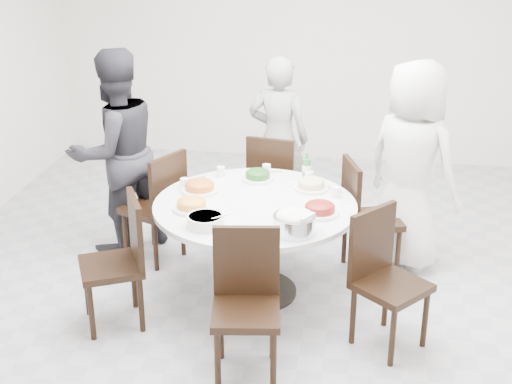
# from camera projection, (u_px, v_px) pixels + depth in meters

# --- Properties ---
(floor) EXTENTS (6.00, 6.00, 0.01)m
(floor) POSITION_uv_depth(u_px,v_px,m) (290.00, 280.00, 5.69)
(floor) COLOR #A9A8AD
(floor) RESTS_ON ground
(wall_back) EXTENTS (6.00, 0.01, 2.80)m
(wall_back) POSITION_uv_depth(u_px,v_px,m) (321.00, 38.00, 7.91)
(wall_back) COLOR white
(wall_back) RESTS_ON ground
(wall_front) EXTENTS (6.00, 0.01, 2.80)m
(wall_front) POSITION_uv_depth(u_px,v_px,m) (204.00, 349.00, 2.42)
(wall_front) COLOR white
(wall_front) RESTS_ON ground
(dining_table) EXTENTS (1.50, 1.50, 0.75)m
(dining_table) POSITION_uv_depth(u_px,v_px,m) (255.00, 249.00, 5.38)
(dining_table) COLOR white
(dining_table) RESTS_ON floor
(chair_ne) EXTENTS (0.53, 0.53, 0.95)m
(chair_ne) POSITION_uv_depth(u_px,v_px,m) (372.00, 217.00, 5.67)
(chair_ne) COLOR black
(chair_ne) RESTS_ON floor
(chair_n) EXTENTS (0.49, 0.49, 0.95)m
(chair_n) POSITION_uv_depth(u_px,v_px,m) (276.00, 183.00, 6.36)
(chair_n) COLOR black
(chair_n) RESTS_ON floor
(chair_nw) EXTENTS (0.56, 0.56, 0.95)m
(chair_nw) POSITION_uv_depth(u_px,v_px,m) (153.00, 206.00, 5.89)
(chair_nw) COLOR black
(chair_nw) RESTS_ON floor
(chair_sw) EXTENTS (0.56, 0.56, 0.95)m
(chair_sw) POSITION_uv_depth(u_px,v_px,m) (111.00, 264.00, 4.95)
(chair_sw) COLOR black
(chair_sw) RESTS_ON floor
(chair_s) EXTENTS (0.47, 0.47, 0.95)m
(chair_s) POSITION_uv_depth(u_px,v_px,m) (246.00, 309.00, 4.39)
(chair_s) COLOR black
(chair_s) RESTS_ON floor
(chair_se) EXTENTS (0.59, 0.59, 0.95)m
(chair_se) POSITION_uv_depth(u_px,v_px,m) (392.00, 283.00, 4.69)
(chair_se) COLOR black
(chair_se) RESTS_ON floor
(diner_right) EXTENTS (0.99, 0.93, 1.71)m
(diner_right) POSITION_uv_depth(u_px,v_px,m) (411.00, 166.00, 5.68)
(diner_right) COLOR silver
(diner_right) RESTS_ON floor
(diner_middle) EXTENTS (0.61, 0.44, 1.55)m
(diner_middle) POSITION_uv_depth(u_px,v_px,m) (278.00, 139.00, 6.58)
(diner_middle) COLOR black
(diner_middle) RESTS_ON floor
(diner_left) EXTENTS (1.05, 1.07, 1.74)m
(diner_left) POSITION_uv_depth(u_px,v_px,m) (116.00, 152.00, 5.94)
(diner_left) COLOR black
(diner_left) RESTS_ON floor
(dish_greens) EXTENTS (0.25, 0.25, 0.06)m
(dish_greens) POSITION_uv_depth(u_px,v_px,m) (258.00, 177.00, 5.65)
(dish_greens) COLOR white
(dish_greens) RESTS_ON dining_table
(dish_pale) EXTENTS (0.26, 0.26, 0.07)m
(dish_pale) POSITION_uv_depth(u_px,v_px,m) (311.00, 185.00, 5.47)
(dish_pale) COLOR white
(dish_pale) RESTS_ON dining_table
(dish_orange) EXTENTS (0.29, 0.29, 0.08)m
(dish_orange) POSITION_uv_depth(u_px,v_px,m) (200.00, 187.00, 5.43)
(dish_orange) COLOR white
(dish_orange) RESTS_ON dining_table
(dish_redbrown) EXTENTS (0.27, 0.27, 0.07)m
(dish_redbrown) POSITION_uv_depth(u_px,v_px,m) (320.00, 210.00, 5.04)
(dish_redbrown) COLOR white
(dish_redbrown) RESTS_ON dining_table
(dish_tofu) EXTENTS (0.27, 0.27, 0.07)m
(dish_tofu) POSITION_uv_depth(u_px,v_px,m) (192.00, 206.00, 5.11)
(dish_tofu) COLOR white
(dish_tofu) RESTS_ON dining_table
(rice_bowl) EXTENTS (0.29, 0.29, 0.12)m
(rice_bowl) POSITION_uv_depth(u_px,v_px,m) (294.00, 224.00, 4.75)
(rice_bowl) COLOR silver
(rice_bowl) RESTS_ON dining_table
(soup_bowl) EXTENTS (0.26, 0.26, 0.08)m
(soup_bowl) POSITION_uv_depth(u_px,v_px,m) (205.00, 221.00, 4.85)
(soup_bowl) COLOR white
(soup_bowl) RESTS_ON dining_table
(beverage_bottle) EXTENTS (0.07, 0.07, 0.23)m
(beverage_bottle) POSITION_uv_depth(u_px,v_px,m) (306.00, 166.00, 5.64)
(beverage_bottle) COLOR #2B6D37
(beverage_bottle) RESTS_ON dining_table
(tea_cups) EXTENTS (0.07, 0.07, 0.08)m
(tea_cups) POSITION_uv_depth(u_px,v_px,m) (265.00, 170.00, 5.77)
(tea_cups) COLOR white
(tea_cups) RESTS_ON dining_table
(chopsticks) EXTENTS (0.24, 0.04, 0.01)m
(chopsticks) POSITION_uv_depth(u_px,v_px,m) (264.00, 172.00, 5.83)
(chopsticks) COLOR tan
(chopsticks) RESTS_ON dining_table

